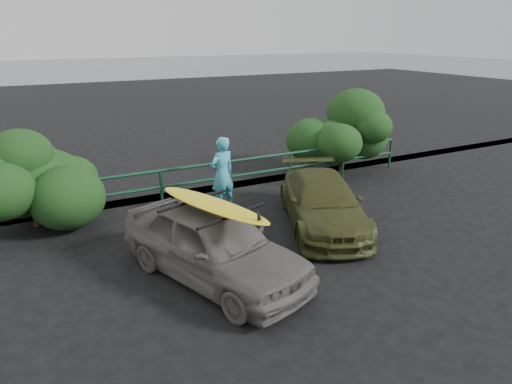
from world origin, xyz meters
The scene contains 9 objects.
ground centered at (0.00, 0.00, 0.00)m, with size 80.00×80.00×0.00m, color black.
ocean centered at (0.00, 60.00, 0.00)m, with size 200.00×200.00×0.00m, color #555F68.
guardrail centered at (0.00, 5.00, 0.52)m, with size 14.00×0.08×1.04m, color #124128, non-canonical shape.
shrub_right centered at (5.00, 5.50, 1.21)m, with size 3.20×2.40×2.43m, color #1B4117, non-canonical shape.
sedan centered at (-1.21, 0.88, 0.70)m, with size 1.65×4.10×1.40m, color #5F5955.
olive_vehicle centered at (2.07, 2.01, 0.60)m, with size 1.67×4.11×1.19m, color #3B3E1B.
man centered at (0.37, 4.08, 0.97)m, with size 0.71×0.47×1.95m, color #3FA7BF.
roof_rack centered at (-1.21, 0.88, 1.42)m, with size 1.61×1.13×0.05m, color black, non-canonical shape.
surfboard centered at (-1.21, 0.88, 1.49)m, with size 0.58×2.78×0.08m, color yellow.
Camera 1 is at (-4.06, -6.29, 4.41)m, focal length 32.00 mm.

